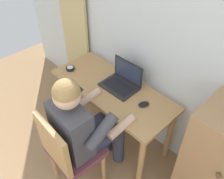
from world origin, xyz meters
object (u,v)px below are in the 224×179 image
desk (112,96)px  dresser (224,171)px  person_seated (85,125)px  computer_mouse (144,104)px  desk_clock (70,68)px  chair (68,151)px  laptop (122,81)px

desk → dresser: (1.14, 0.07, -0.05)m
dresser → person_seated: (-0.98, -0.54, 0.14)m
computer_mouse → desk_clock: size_ratio=1.11×
person_seated → computer_mouse: person_seated is taller
chair → person_seated: 0.26m
chair → desk_clock: bearing=141.1°
dresser → laptop: size_ratio=3.15×
laptop → desk_clock: laptop is taller
desk_clock → desk: bearing=12.4°
computer_mouse → person_seated: bearing=-87.8°
desk → computer_mouse: 0.39m
desk → laptop: (0.04, 0.09, 0.16)m
dresser → laptop: 1.13m
person_seated → desk_clock: 0.77m
desk → laptop: laptop is taller
desk → desk_clock: 0.54m
chair → dresser: bearing=36.5°
dresser → person_seated: person_seated is taller
laptop → computer_mouse: (0.32, -0.06, -0.04)m
desk → desk_clock: (-0.52, -0.11, 0.13)m
person_seated → laptop: (-0.13, 0.57, 0.07)m
desk → chair: size_ratio=1.42×
chair → laptop: laptop is taller
dresser → chair: dresser is taller
laptop → chair: bearing=-80.9°
desk → desk_clock: size_ratio=14.22×
laptop → desk_clock: (-0.55, -0.21, -0.04)m
laptop → desk: bearing=-112.7°
dresser → computer_mouse: dresser is taller
laptop → computer_mouse: bearing=-10.4°
laptop → computer_mouse: laptop is taller
desk → chair: bearing=-76.4°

